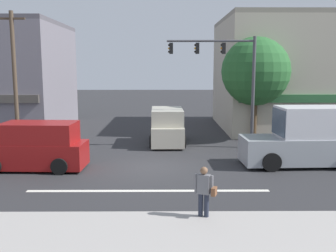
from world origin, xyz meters
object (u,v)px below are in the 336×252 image
Objects in this scene: street_tree at (256,71)px; box_truck_crossing_center at (307,139)px; van_crossing_rightbound at (167,127)px; utility_pole_near_left at (15,80)px; traffic_light_mast at (230,71)px; van_waiting_far at (36,147)px; pedestrian_foreground_with_bag at (205,191)px.

street_tree reaches higher than box_truck_crossing_center.
street_tree is at bearing 10.76° from van_crossing_rightbound.
utility_pole_near_left is at bearing -166.81° from street_tree.
box_truck_crossing_center is (1.04, -6.34, -3.01)m from street_tree.
street_tree is 2.97m from traffic_light_mast.
utility_pole_near_left is 1.59× the size of van_waiting_far.
pedestrian_foreground_with_bag is at bearing -108.56° from street_tree.
street_tree is 1.03× the size of traffic_light_mast.
box_truck_crossing_center is (2.98, -4.08, -3.05)m from traffic_light_mast.
utility_pole_near_left is at bearing 132.81° from pedestrian_foreground_with_bag.
traffic_light_mast is 1.09× the size of box_truck_crossing_center.
box_truck_crossing_center is at bearing -39.47° from van_crossing_rightbound.
van_crossing_rightbound is 2.77× the size of pedestrian_foreground_with_bag.
street_tree is 13.86m from utility_pole_near_left.
pedestrian_foreground_with_bag is at bearing -85.03° from van_crossing_rightbound.
traffic_light_mast is at bearing -130.62° from street_tree.
utility_pole_near_left reaches higher than van_waiting_far.
street_tree is 0.86× the size of utility_pole_near_left.
van_waiting_far reaches higher than pedestrian_foreground_with_bag.
van_waiting_far is (2.16, -3.72, -2.85)m from utility_pole_near_left.
van_waiting_far is (-5.91, -5.86, 0.00)m from van_crossing_rightbound.
van_crossing_rightbound is at bearing 160.51° from traffic_light_mast.
van_waiting_far is at bearing -135.28° from van_crossing_rightbound.
utility_pole_near_left is 8.83m from van_crossing_rightbound.
traffic_light_mast is at bearing 4.47° from utility_pole_near_left.
utility_pole_near_left reaches higher than van_crossing_rightbound.
utility_pole_near_left is at bearing 167.65° from box_truck_crossing_center.
pedestrian_foreground_with_bag is (1.04, -11.98, -0.05)m from van_crossing_rightbound.
box_truck_crossing_center is 8.59m from pedestrian_foreground_with_bag.
van_waiting_far is at bearing 138.65° from pedestrian_foreground_with_bag.
van_crossing_rightbound is (-6.45, 5.31, -0.25)m from box_truck_crossing_center.
utility_pole_near_left reaches higher than pedestrian_foreground_with_bag.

